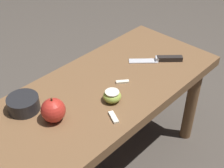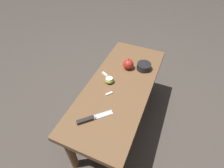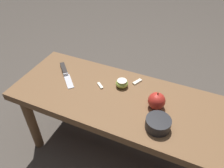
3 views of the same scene
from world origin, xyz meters
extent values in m
cube|color=brown|center=(0.00, 0.00, 0.45)|extent=(1.05, 0.43, 0.04)
cylinder|color=brown|center=(-0.46, -0.16, 0.22)|extent=(0.05, 0.05, 0.43)
cylinder|color=brown|center=(-0.46, 0.16, 0.22)|extent=(0.05, 0.05, 0.43)
cube|color=silver|center=(-0.27, 0.00, 0.47)|extent=(0.11, 0.11, 0.00)
cube|color=silver|center=(-0.31, 0.04, 0.48)|extent=(0.03, 0.03, 0.02)
cube|color=#282321|center=(-0.35, 0.08, 0.48)|extent=(0.09, 0.09, 0.02)
sphere|color=red|center=(0.20, 0.01, 0.51)|extent=(0.08, 0.08, 0.08)
cylinder|color=#4C3319|center=(0.20, 0.01, 0.55)|extent=(0.01, 0.01, 0.01)
ellipsoid|color=#9EB747|center=(0.00, 0.08, 0.49)|extent=(0.06, 0.06, 0.04)
cylinder|color=white|center=(0.00, 0.08, 0.51)|extent=(0.05, 0.05, 0.00)
cube|color=white|center=(0.06, 0.14, 0.47)|extent=(0.04, 0.06, 0.01)
cube|color=white|center=(-0.10, 0.03, 0.47)|extent=(0.05, 0.04, 0.01)
cylinder|color=#232326|center=(0.24, -0.11, 0.50)|extent=(0.11, 0.11, 0.05)
camera|label=1|loc=(0.61, 0.65, 1.17)|focal=50.00mm
camera|label=2|loc=(-0.81, -0.29, 1.35)|focal=28.00mm
camera|label=3|loc=(0.30, -0.72, 1.21)|focal=35.00mm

